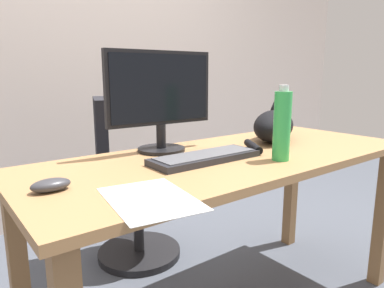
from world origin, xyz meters
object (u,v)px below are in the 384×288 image
Objects in this scene: office_chair at (129,191)px; computer_mouse at (51,185)px; monitor at (161,97)px; water_bottle at (282,125)px; cat at (274,124)px; keyboard at (205,157)px.

office_chair reaches higher than computer_mouse.
monitor is 4.37× the size of computer_mouse.
water_bottle reaches higher than computer_mouse.
monitor is 0.61m from cat.
cat reaches higher than computer_mouse.
water_bottle reaches higher than cat.
office_chair is 1.04m from water_bottle.
keyboard is 0.81× the size of cat.
cat is at bearing 6.20° from computer_mouse.
water_bottle is (0.80, -0.16, 0.12)m from computer_mouse.
monitor is at bearing 99.60° from keyboard.
cat is 0.41m from water_bottle.
monitor is 1.70× the size of water_bottle.
monitor is (-0.09, -0.51, 0.56)m from office_chair.
office_chair is at bearing 127.10° from cat.
water_bottle is (0.23, -0.17, 0.12)m from keyboard.
monitor is 0.88× the size of cat.
computer_mouse is 0.39× the size of water_bottle.
computer_mouse is (-0.62, -0.75, 0.35)m from office_chair.
office_chair is 3.32× the size of water_bottle.
computer_mouse is (-0.57, -0.01, 0.00)m from keyboard.
monitor is at bearing 25.20° from computer_mouse.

